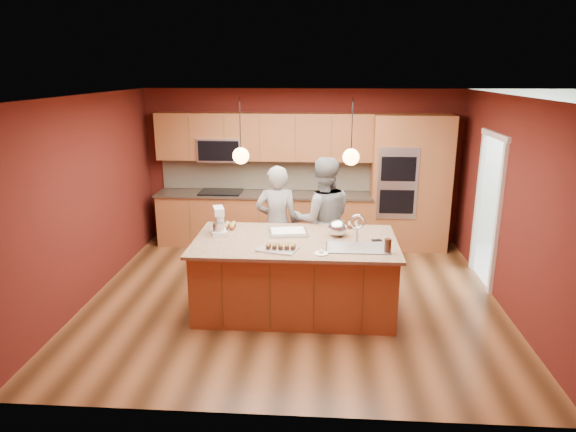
# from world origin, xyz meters

# --- Properties ---
(floor) EXTENTS (5.50, 5.50, 0.00)m
(floor) POSITION_xyz_m (0.00, 0.00, 0.00)
(floor) COLOR #432814
(floor) RESTS_ON ground
(ceiling) EXTENTS (5.50, 5.50, 0.00)m
(ceiling) POSITION_xyz_m (0.00, 0.00, 2.70)
(ceiling) COLOR silver
(ceiling) RESTS_ON ground
(wall_back) EXTENTS (5.50, 0.00, 5.50)m
(wall_back) POSITION_xyz_m (0.00, 2.50, 1.35)
(wall_back) COLOR #4D1510
(wall_back) RESTS_ON ground
(wall_front) EXTENTS (5.50, 0.00, 5.50)m
(wall_front) POSITION_xyz_m (0.00, -2.50, 1.35)
(wall_front) COLOR #4D1510
(wall_front) RESTS_ON ground
(wall_left) EXTENTS (0.00, 5.00, 5.00)m
(wall_left) POSITION_xyz_m (-2.75, 0.00, 1.35)
(wall_left) COLOR #4D1510
(wall_left) RESTS_ON ground
(wall_right) EXTENTS (0.00, 5.00, 5.00)m
(wall_right) POSITION_xyz_m (2.75, 0.00, 1.35)
(wall_right) COLOR #4D1510
(wall_right) RESTS_ON ground
(cabinet_run) EXTENTS (3.74, 0.64, 2.30)m
(cabinet_run) POSITION_xyz_m (-0.68, 2.25, 0.98)
(cabinet_run) COLOR #96552B
(cabinet_run) RESTS_ON floor
(oven_column) EXTENTS (1.30, 0.62, 2.30)m
(oven_column) POSITION_xyz_m (1.85, 2.19, 1.15)
(oven_column) COLOR #96552B
(oven_column) RESTS_ON floor
(doorway_trim) EXTENTS (0.08, 1.11, 2.20)m
(doorway_trim) POSITION_xyz_m (2.73, 0.80, 1.05)
(doorway_trim) COLOR silver
(doorway_trim) RESTS_ON wall_right
(pendant_left) EXTENTS (0.20, 0.20, 0.80)m
(pendant_left) POSITION_xyz_m (-0.63, -0.32, 2.00)
(pendant_left) COLOR black
(pendant_left) RESTS_ON ceiling
(pendant_right) EXTENTS (0.20, 0.20, 0.80)m
(pendant_right) POSITION_xyz_m (0.70, -0.32, 2.00)
(pendant_right) COLOR black
(pendant_right) RESTS_ON ceiling
(island) EXTENTS (2.56, 1.43, 1.32)m
(island) POSITION_xyz_m (0.05, -0.32, 0.48)
(island) COLOR #96552B
(island) RESTS_ON floor
(person_left) EXTENTS (0.66, 0.46, 1.71)m
(person_left) POSITION_xyz_m (-0.28, 0.65, 0.86)
(person_left) COLOR black
(person_left) RESTS_ON floor
(person_right) EXTENTS (1.00, 0.83, 1.84)m
(person_right) POSITION_xyz_m (0.38, 0.65, 0.92)
(person_right) COLOR slate
(person_right) RESTS_ON floor
(stand_mixer) EXTENTS (0.26, 0.30, 0.36)m
(stand_mixer) POSITION_xyz_m (-0.96, -0.15, 1.10)
(stand_mixer) COLOR white
(stand_mixer) RESTS_ON island
(sheet_cake) EXTENTS (0.55, 0.45, 0.05)m
(sheet_cake) POSITION_xyz_m (-0.07, -0.08, 0.96)
(sheet_cake) COLOR silver
(sheet_cake) RESTS_ON island
(cooling_rack) EXTENTS (0.53, 0.45, 0.02)m
(cooling_rack) POSITION_xyz_m (-0.15, -0.70, 0.95)
(cooling_rack) COLOR silver
(cooling_rack) RESTS_ON island
(mixing_bowl) EXTENTS (0.26, 0.26, 0.22)m
(mixing_bowl) POSITION_xyz_m (0.58, -0.13, 1.05)
(mixing_bowl) COLOR silver
(mixing_bowl) RESTS_ON island
(plate) EXTENTS (0.16, 0.16, 0.01)m
(plate) POSITION_xyz_m (0.37, -0.82, 0.95)
(plate) COLOR white
(plate) RESTS_ON island
(tumbler) EXTENTS (0.08, 0.08, 0.16)m
(tumbler) POSITION_xyz_m (1.15, -0.70, 1.02)
(tumbler) COLOR #381C10
(tumbler) RESTS_ON island
(phone) EXTENTS (0.14, 0.09, 0.01)m
(phone) POSITION_xyz_m (1.06, -0.28, 0.95)
(phone) COLOR black
(phone) RESTS_ON island
(cupcakes_left) EXTENTS (0.24, 0.24, 0.07)m
(cupcakes_left) POSITION_xyz_m (-0.91, 0.11, 0.98)
(cupcakes_left) COLOR #B78D3D
(cupcakes_left) RESTS_ON island
(cupcakes_rack) EXTENTS (0.37, 0.15, 0.07)m
(cupcakes_rack) POSITION_xyz_m (-0.12, -0.70, 0.99)
(cupcakes_rack) COLOR #B78D3D
(cupcakes_rack) RESTS_ON island
(cupcakes_right) EXTENTS (0.26, 0.17, 0.08)m
(cupcakes_right) POSITION_xyz_m (0.75, 0.25, 0.98)
(cupcakes_right) COLOR #B78D3D
(cupcakes_right) RESTS_ON island
(dryer) EXTENTS (0.71, 0.72, 1.03)m
(dryer) POSITION_xyz_m (4.20, 1.62, 0.52)
(dryer) COLOR white
(dryer) RESTS_ON floor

